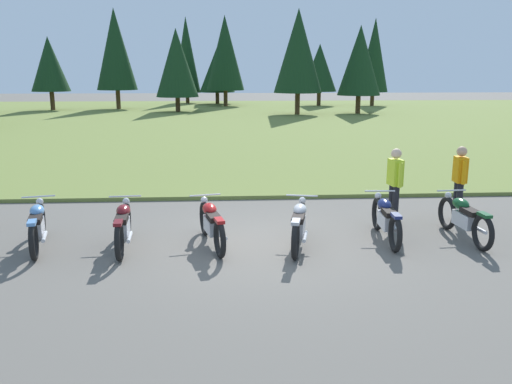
# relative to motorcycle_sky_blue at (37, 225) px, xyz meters

# --- Properties ---
(ground_plane) EXTENTS (140.00, 140.00, 0.00)m
(ground_plane) POSITION_rel_motorcycle_sky_blue_xyz_m (4.15, -0.06, -0.44)
(ground_plane) COLOR #605B54
(grass_moorland) EXTENTS (80.00, 44.00, 0.10)m
(grass_moorland) POSITION_rel_motorcycle_sky_blue_xyz_m (4.15, 25.58, -0.39)
(grass_moorland) COLOR olive
(grass_moorland) RESTS_ON ground
(forest_treeline) EXTENTS (35.35, 24.96, 8.34)m
(forest_treeline) POSITION_rel_motorcycle_sky_blue_xyz_m (0.96, 34.80, 3.82)
(forest_treeline) COLOR #47331E
(forest_treeline) RESTS_ON ground
(motorcycle_sky_blue) EXTENTS (0.74, 2.07, 0.88)m
(motorcycle_sky_blue) POSITION_rel_motorcycle_sky_blue_xyz_m (0.00, 0.00, 0.00)
(motorcycle_sky_blue) COLOR black
(motorcycle_sky_blue) RESTS_ON ground
(motorcycle_maroon) EXTENTS (0.62, 2.10, 0.88)m
(motorcycle_maroon) POSITION_rel_motorcycle_sky_blue_xyz_m (1.61, -0.10, 0.00)
(motorcycle_maroon) COLOR black
(motorcycle_maroon) RESTS_ON ground
(motorcycle_red) EXTENTS (0.74, 2.07, 0.88)m
(motorcycle_red) POSITION_rel_motorcycle_sky_blue_xyz_m (3.27, -0.07, 0.00)
(motorcycle_red) COLOR black
(motorcycle_red) RESTS_ON ground
(motorcycle_silver) EXTENTS (0.72, 2.07, 0.88)m
(motorcycle_silver) POSITION_rel_motorcycle_sky_blue_xyz_m (4.92, -0.24, 0.00)
(motorcycle_silver) COLOR black
(motorcycle_silver) RESTS_ON ground
(motorcycle_navy) EXTENTS (0.62, 2.10, 0.88)m
(motorcycle_navy) POSITION_rel_motorcycle_sky_blue_xyz_m (6.68, 0.06, 0.00)
(motorcycle_navy) COLOR black
(motorcycle_navy) RESTS_ON ground
(motorcycle_british_green) EXTENTS (0.62, 2.10, 0.88)m
(motorcycle_british_green) POSITION_rel_motorcycle_sky_blue_xyz_m (8.24, 0.02, 0.00)
(motorcycle_british_green) COLOR black
(motorcycle_british_green) RESTS_ON ground
(rider_checking_bike) EXTENTS (0.27, 0.55, 1.67)m
(rider_checking_bike) POSITION_rel_motorcycle_sky_blue_xyz_m (7.16, 1.10, 0.51)
(rider_checking_bike) COLOR black
(rider_checking_bike) RESTS_ON ground
(rider_near_row_end) EXTENTS (0.25, 0.55, 1.67)m
(rider_near_row_end) POSITION_rel_motorcycle_sky_blue_xyz_m (8.68, 1.33, 0.51)
(rider_near_row_end) COLOR black
(rider_near_row_end) RESTS_ON ground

